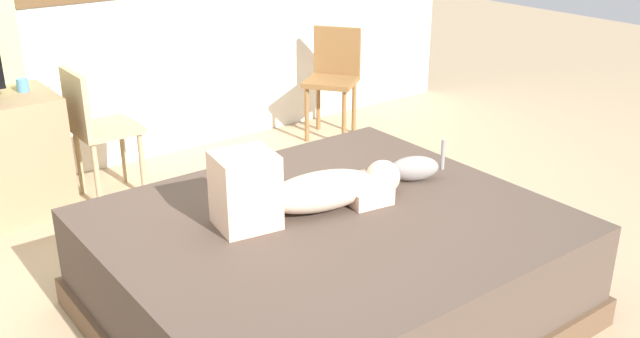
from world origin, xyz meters
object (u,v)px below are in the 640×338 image
chair_by_desk (95,124)px  chair_spare (334,73)px  bed (329,268)px  cup (23,85)px  person_lying (303,189)px  cat (411,168)px

chair_by_desk → chair_spare: same height
chair_spare → bed: bearing=-128.6°
cup → chair_spare: chair_spare is taller
chair_spare → chair_by_desk: bearing=-178.3°
bed → chair_spare: bearing=51.4°
bed → chair_by_desk: bearing=100.2°
chair_by_desk → chair_spare: (1.97, 0.06, 0.00)m
person_lying → cup: person_lying is taller
person_lying → chair_spare: bearing=48.6°
chair_by_desk → bed: bearing=-79.8°
cat → cup: 2.43m
bed → chair_spare: chair_spare is taller
cat → cup: bearing=122.3°
person_lying → chair_by_desk: 1.87m
bed → cat: size_ratio=6.11×
person_lying → cat: size_ratio=2.85×
cup → chair_spare: 2.33m
person_lying → cat: 0.65m
cat → chair_by_desk: size_ratio=0.38×
person_lying → chair_spare: (1.67, 1.90, -0.12)m
bed → cup: (-0.70, 2.14, 0.52)m
bed → cup: bearing=108.2°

